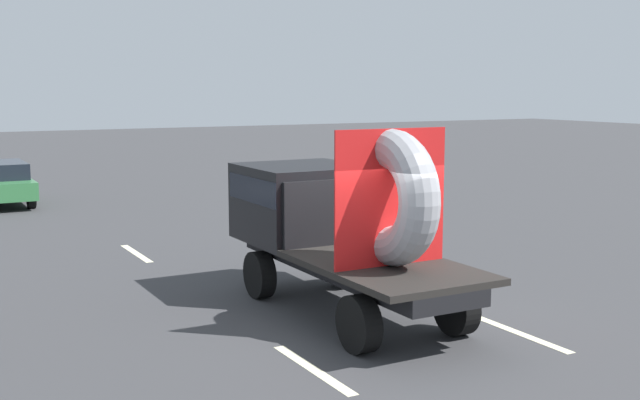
{
  "coord_description": "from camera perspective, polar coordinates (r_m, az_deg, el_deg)",
  "views": [
    {
      "loc": [
        -6.62,
        -9.92,
        3.67
      ],
      "look_at": [
        -0.18,
        1.86,
        1.76
      ],
      "focal_mm": 44.61,
      "sensor_mm": 36.0,
      "label": 1
    }
  ],
  "objects": [
    {
      "name": "flatbed_truck",
      "position": [
        13.27,
        0.76,
        -1.11
      ],
      "size": [
        2.02,
        5.34,
        3.07
      ],
      "color": "black",
      "rests_on": "ground_plane"
    },
    {
      "name": "lane_dash_left_far",
      "position": [
        18.16,
        -13.04,
        -3.75
      ],
      "size": [
        0.16,
        2.08,
        0.01
      ],
      "primitive_type": "cube",
      "rotation": [
        0.0,
        0.0,
        1.57
      ],
      "color": "beige",
      "rests_on": "ground_plane"
    },
    {
      "name": "lane_dash_right_near",
      "position": [
        12.69,
        13.12,
        -8.9
      ],
      "size": [
        0.16,
        2.73,
        0.01
      ],
      "primitive_type": "cube",
      "rotation": [
        0.0,
        0.0,
        1.57
      ],
      "color": "beige",
      "rests_on": "ground_plane"
    },
    {
      "name": "lane_dash_right_far",
      "position": [
        19.22,
        -2.99,
        -2.89
      ],
      "size": [
        0.16,
        2.77,
        0.01
      ],
      "primitive_type": "cube",
      "rotation": [
        0.0,
        0.0,
        1.57
      ],
      "color": "beige",
      "rests_on": "ground_plane"
    },
    {
      "name": "ground_plane",
      "position": [
        12.47,
        4.89,
        -9.03
      ],
      "size": [
        120.0,
        120.0,
        0.0
      ],
      "primitive_type": "plane",
      "color": "#38383A"
    },
    {
      "name": "lane_dash_left_near",
      "position": [
        10.65,
        -0.51,
        -12.02
      ],
      "size": [
        0.16,
        2.08,
        0.01
      ],
      "primitive_type": "cube",
      "rotation": [
        0.0,
        0.0,
        1.57
      ],
      "color": "beige",
      "rests_on": "ground_plane"
    }
  ]
}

